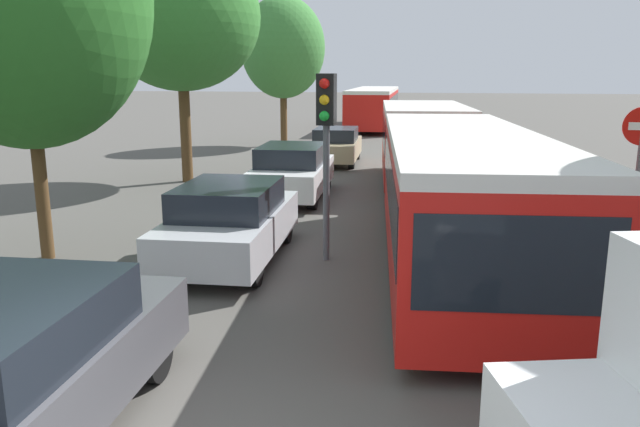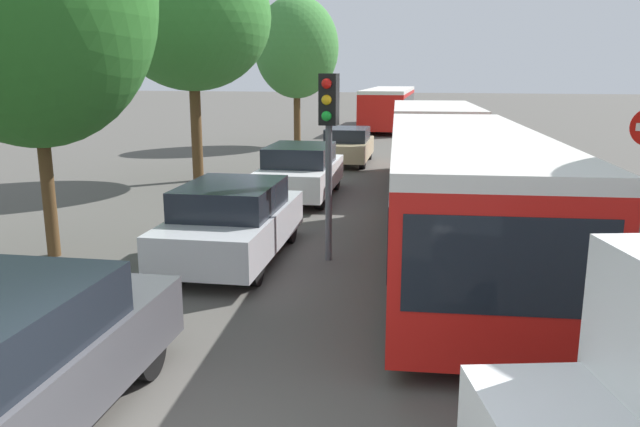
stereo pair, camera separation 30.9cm
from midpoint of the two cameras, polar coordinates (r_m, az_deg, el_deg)
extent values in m
cube|color=red|center=(11.15, 13.61, 1.20)|extent=(3.33, 9.33, 1.97)
cube|color=black|center=(11.09, 13.71, 3.00)|extent=(3.32, 8.97, 0.87)
cube|color=silver|center=(10.99, 13.91, 6.74)|extent=(3.33, 9.33, 0.19)
cube|color=red|center=(19.68, 10.79, 6.28)|extent=(3.05, 6.46, 1.97)
cube|color=black|center=(19.64, 10.83, 7.31)|extent=(3.05, 6.22, 0.87)
cube|color=silver|center=(19.59, 10.92, 9.43)|extent=(3.05, 6.46, 0.19)
cylinder|color=black|center=(16.11, 11.60, 4.82)|extent=(1.90, 1.13, 1.81)
cube|color=black|center=(6.75, 18.03, -4.58)|extent=(2.16, 0.31, 1.06)
cylinder|color=black|center=(8.79, 22.26, -7.80)|extent=(0.38, 0.99, 0.96)
cylinder|color=black|center=(8.47, 8.58, -7.72)|extent=(0.38, 0.99, 0.96)
cylinder|color=black|center=(14.29, 16.25, 0.42)|extent=(0.38, 0.99, 0.96)
cylinder|color=black|center=(14.09, 7.96, 0.65)|extent=(0.38, 0.99, 0.96)
cylinder|color=black|center=(19.87, 13.66, 3.97)|extent=(0.38, 0.99, 0.96)
cylinder|color=black|center=(19.74, 7.70, 4.16)|extent=(0.38, 0.99, 0.96)
cube|color=red|center=(39.08, 6.55, 9.59)|extent=(2.72, 11.21, 1.94)
cube|color=black|center=(39.06, 6.57, 10.10)|extent=(2.73, 10.66, 0.82)
cube|color=silver|center=(39.03, 6.59, 11.15)|extent=(2.72, 11.21, 0.19)
cylinder|color=black|center=(42.88, 5.54, 8.89)|extent=(0.31, 0.98, 0.97)
cylinder|color=black|center=(42.73, 8.35, 8.80)|extent=(0.31, 0.98, 0.97)
cylinder|color=black|center=(35.91, 4.40, 8.14)|extent=(0.31, 0.98, 0.97)
cylinder|color=black|center=(35.73, 7.75, 8.04)|extent=(0.31, 0.98, 0.97)
cube|color=#47474C|center=(6.66, -25.95, -13.54)|extent=(2.06, 4.44, 0.70)
cylinder|color=black|center=(8.22, -24.59, -10.55)|extent=(0.26, 0.67, 0.66)
cylinder|color=black|center=(7.50, -14.50, -12.04)|extent=(0.26, 0.67, 0.66)
cube|color=#B7BABF|center=(11.63, -7.14, -1.35)|extent=(1.98, 4.28, 0.68)
cube|color=black|center=(11.40, -7.37, 1.45)|extent=(1.74, 2.28, 0.52)
cylinder|color=black|center=(13.16, -8.56, -0.97)|extent=(0.25, 0.65, 0.64)
cylinder|color=black|center=(12.78, -2.17, -1.25)|extent=(0.25, 0.65, 0.64)
cylinder|color=black|center=(10.73, -12.99, -4.35)|extent=(0.25, 0.65, 0.64)
cylinder|color=black|center=(10.26, -5.24, -4.86)|extent=(0.25, 0.65, 0.64)
cube|color=white|center=(17.23, -1.25, 3.43)|extent=(2.01, 4.34, 0.69)
cube|color=black|center=(17.04, -1.32, 5.39)|extent=(1.77, 2.31, 0.53)
cylinder|color=black|center=(18.74, -2.74, 3.31)|extent=(0.25, 0.66, 0.65)
cylinder|color=black|center=(18.48, 1.86, 3.18)|extent=(0.25, 0.66, 0.65)
cylinder|color=black|center=(16.14, -4.79, 1.72)|extent=(0.25, 0.66, 0.65)
cylinder|color=black|center=(15.83, 0.52, 1.54)|extent=(0.25, 0.66, 0.65)
cube|color=tan|center=(23.80, 2.93, 5.92)|extent=(1.85, 3.98, 0.63)
cube|color=black|center=(23.65, 2.92, 7.24)|extent=(1.62, 2.12, 0.48)
cylinder|color=black|center=(25.15, 1.68, 5.71)|extent=(0.23, 0.60, 0.59)
cylinder|color=black|center=(25.00, 4.85, 5.63)|extent=(0.23, 0.60, 0.59)
cylinder|color=black|center=(22.70, 0.80, 4.94)|extent=(0.23, 0.60, 0.59)
cylinder|color=black|center=(22.53, 4.31, 4.84)|extent=(0.23, 0.60, 0.59)
cylinder|color=#56595E|center=(11.30, 1.59, 4.03)|extent=(0.12, 0.12, 3.40)
cube|color=black|center=(11.18, 1.63, 10.38)|extent=(0.34, 0.27, 0.90)
sphere|color=red|center=(11.02, 1.42, 11.80)|extent=(0.18, 0.18, 0.18)
sphere|color=#EAAD14|center=(11.03, 1.41, 10.34)|extent=(0.18, 0.18, 0.18)
sphere|color=green|center=(11.05, 1.41, 8.89)|extent=(0.18, 0.18, 0.18)
cylinder|color=#51381E|center=(12.61, -23.00, 2.39)|extent=(0.24, 0.24, 2.73)
cylinder|color=#51381E|center=(20.19, -10.81, 7.70)|extent=(0.34, 0.34, 3.38)
ellipsoid|color=#33752D|center=(20.18, -11.23, 17.27)|extent=(4.84, 4.84, 4.47)
cylinder|color=#51381E|center=(29.67, -1.81, 8.92)|extent=(0.32, 0.32, 2.77)
ellipsoid|color=#3D7F38|center=(29.62, -1.85, 14.93)|extent=(3.87, 3.87, 4.61)
ellipsoid|color=#3D7F38|center=(29.60, -2.56, 13.59)|extent=(2.32, 2.32, 2.53)
camera|label=1|loc=(0.15, -89.12, 0.20)|focal=35.00mm
camera|label=2|loc=(0.15, 90.88, -0.20)|focal=35.00mm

